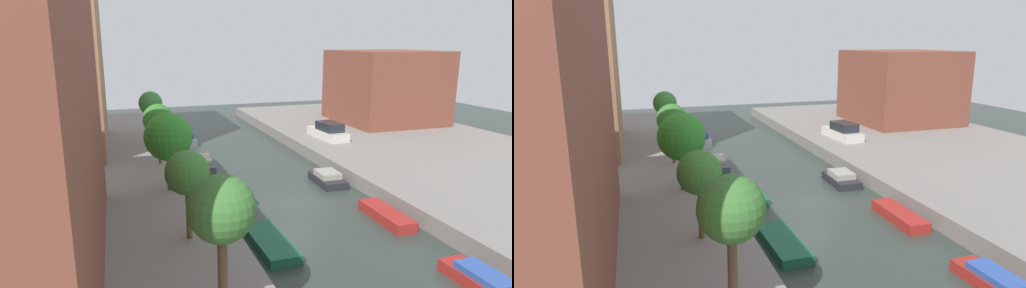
# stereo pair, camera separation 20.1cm
# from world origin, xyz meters

# --- Properties ---
(ground_plane) EXTENTS (84.00, 84.00, 0.00)m
(ground_plane) POSITION_xyz_m (0.00, 0.00, 0.00)
(ground_plane) COLOR #2D3833
(quay_left) EXTENTS (20.00, 64.00, 1.00)m
(quay_left) POSITION_xyz_m (-15.00, 0.00, 0.50)
(quay_left) COLOR gray
(quay_left) RESTS_ON ground_plane
(quay_right) EXTENTS (20.00, 64.00, 1.00)m
(quay_right) POSITION_xyz_m (15.00, 0.00, 0.50)
(quay_right) COLOR gray
(quay_right) RESTS_ON ground_plane
(apartment_tower_far) EXTENTS (10.00, 13.21, 18.63)m
(apartment_tower_far) POSITION_xyz_m (-16.00, 15.28, 10.32)
(apartment_tower_far) COLOR #9E704C
(apartment_tower_far) RESTS_ON quay_left
(low_block_right) EXTENTS (10.00, 10.29, 7.67)m
(low_block_right) POSITION_xyz_m (18.00, 17.79, 4.83)
(low_block_right) COLOR brown
(low_block_right) RESTS_ON quay_right
(street_tree_1) EXTENTS (2.13, 2.13, 4.99)m
(street_tree_1) POSITION_xyz_m (-7.31, -11.43, 4.86)
(street_tree_1) COLOR brown
(street_tree_1) RESTS_ON quay_left
(street_tree_2) EXTENTS (2.02, 2.02, 4.13)m
(street_tree_2) POSITION_xyz_m (-7.31, -4.90, 4.08)
(street_tree_2) COLOR brown
(street_tree_2) RESTS_ON quay_left
(street_tree_3) EXTENTS (2.86, 2.86, 4.70)m
(street_tree_3) POSITION_xyz_m (-7.31, 2.06, 4.25)
(street_tree_3) COLOR brown
(street_tree_3) RESTS_ON quay_left
(street_tree_4) EXTENTS (2.21, 2.21, 4.39)m
(street_tree_4) POSITION_xyz_m (-7.31, 8.13, 4.26)
(street_tree_4) COLOR brown
(street_tree_4) RESTS_ON quay_left
(street_tree_5) EXTENTS (2.00, 2.00, 4.59)m
(street_tree_5) POSITION_xyz_m (-7.31, 14.36, 4.55)
(street_tree_5) COLOR brown
(street_tree_5) RESTS_ON quay_left
(parked_car) EXTENTS (2.04, 4.87, 1.53)m
(parked_car) POSITION_xyz_m (8.26, 11.89, 1.63)
(parked_car) COLOR beige
(parked_car) RESTS_ON quay_right
(moored_boat_left_2) EXTENTS (1.64, 4.26, 0.49)m
(moored_boat_left_2) POSITION_xyz_m (-3.44, -5.09, 0.25)
(moored_boat_left_2) COLOR #195638
(moored_boat_left_2) RESTS_ON ground_plane
(moored_boat_left_3) EXTENTS (1.78, 3.54, 0.44)m
(moored_boat_left_3) POSITION_xyz_m (-3.29, 2.00, 0.22)
(moored_boat_left_3) COLOR #195638
(moored_boat_left_3) RESTS_ON ground_plane
(moored_boat_left_4) EXTENTS (1.81, 4.22, 0.71)m
(moored_boat_left_4) POSITION_xyz_m (-3.87, 9.63, 0.31)
(moored_boat_left_4) COLOR #4C5156
(moored_boat_left_4) RESTS_ON ground_plane
(moored_boat_left_5) EXTENTS (1.63, 4.01, 1.07)m
(moored_boat_left_5) POSITION_xyz_m (-3.92, 17.93, 0.45)
(moored_boat_left_5) COLOR #4C5156
(moored_boat_left_5) RESTS_ON ground_plane
(moored_boat_right_1) EXTENTS (1.38, 4.22, 0.80)m
(moored_boat_right_1) POSITION_xyz_m (3.53, -11.34, 0.34)
(moored_boat_right_1) COLOR maroon
(moored_boat_right_1) RESTS_ON ground_plane
(moored_boat_right_2) EXTENTS (1.31, 4.02, 0.58)m
(moored_boat_right_2) POSITION_xyz_m (3.85, -3.94, 0.29)
(moored_boat_right_2) COLOR maroon
(moored_boat_right_2) RESTS_ON ground_plane
(moored_boat_right_3) EXTENTS (1.79, 3.35, 0.89)m
(moored_boat_right_3) POSITION_xyz_m (3.66, 2.84, 0.37)
(moored_boat_right_3) COLOR #232328
(moored_boat_right_3) RESTS_ON ground_plane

